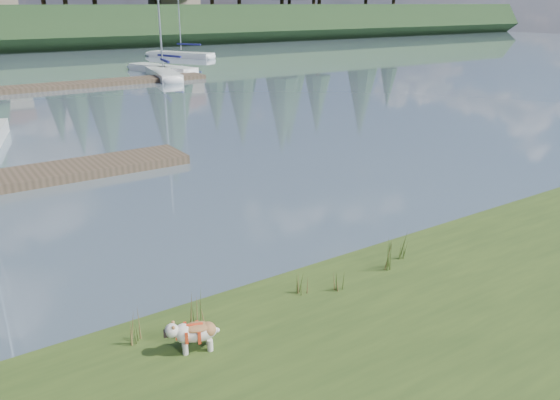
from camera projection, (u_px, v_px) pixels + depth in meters
bulldog at (195, 332)px, 8.46m from camera, size 0.85×0.52×0.50m
dock_far at (20, 89)px, 35.87m from camera, size 26.00×2.20×0.30m
sailboat_bg_3 at (162, 73)px, 42.76m from camera, size 2.92×7.89×11.41m
sailboat_bg_4 at (157, 68)px, 46.00m from camera, size 3.88×8.11×11.80m
sailboat_bg_5 at (176, 54)px, 58.41m from camera, size 5.67×8.09×11.97m
weed_0 at (198, 309)px, 9.11m from camera, size 0.17×0.14×0.71m
weed_1 at (302, 283)px, 10.16m from camera, size 0.17×0.14×0.48m
weed_2 at (389, 255)px, 11.02m from camera, size 0.17×0.14×0.75m
weed_3 at (134, 328)px, 8.68m from camera, size 0.17×0.14×0.59m
weed_4 at (339, 282)px, 10.28m from camera, size 0.17×0.14×0.40m
weed_5 at (402, 246)px, 11.51m from camera, size 0.17×0.14×0.67m
mud_lip at (211, 312)px, 10.11m from camera, size 60.00×0.50×0.14m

